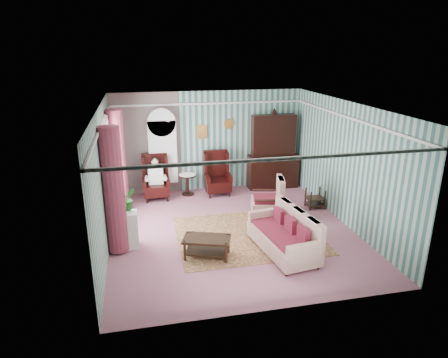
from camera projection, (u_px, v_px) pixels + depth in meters
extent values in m
plane|color=#965765|center=(232.00, 231.00, 9.30)|extent=(6.00, 6.00, 0.00)
cube|color=#35615B|center=(209.00, 141.00, 11.62)|extent=(5.50, 0.02, 2.90)
cube|color=#35615B|center=(278.00, 229.00, 6.06)|extent=(5.50, 0.02, 2.90)
cube|color=#35615B|center=(104.00, 180.00, 8.29)|extent=(0.02, 6.00, 2.90)
cube|color=#35615B|center=(346.00, 164.00, 9.39)|extent=(0.02, 6.00, 2.90)
cube|color=silver|center=(233.00, 106.00, 8.38)|extent=(5.50, 6.00, 0.02)
cube|color=#90495F|center=(146.00, 145.00, 11.25)|extent=(1.90, 0.01, 2.90)
cube|color=silver|center=(233.00, 122.00, 8.49)|extent=(5.50, 6.00, 0.05)
cube|color=white|center=(107.00, 167.00, 8.82)|extent=(0.04, 1.50, 1.90)
cylinder|color=maroon|center=(113.00, 191.00, 7.94)|extent=(0.44, 0.44, 2.60)
cylinder|color=maroon|center=(117.00, 162.00, 9.89)|extent=(0.44, 0.44, 2.60)
cube|color=orange|center=(202.00, 132.00, 11.46)|extent=(0.30, 0.03, 0.38)
cube|color=white|center=(163.00, 156.00, 11.31)|extent=(0.80, 0.28, 2.24)
cube|color=black|center=(273.00, 149.00, 11.83)|extent=(1.50, 0.56, 2.36)
cube|color=black|center=(156.00, 178.00, 11.05)|extent=(0.76, 0.80, 1.25)
cube|color=black|center=(218.00, 174.00, 11.40)|extent=(0.76, 0.80, 1.25)
cylinder|color=black|center=(188.00, 185.00, 11.48)|extent=(0.50, 0.50, 0.60)
cube|color=black|center=(315.00, 198.00, 10.55)|extent=(0.45, 0.38, 0.54)
cube|color=silver|center=(125.00, 230.00, 8.41)|extent=(0.55, 0.35, 0.80)
cube|color=#49181D|center=(248.00, 235.00, 9.08)|extent=(3.20, 2.60, 0.01)
cube|color=beige|center=(283.00, 232.00, 8.18)|extent=(1.29, 1.98, 0.95)
cube|color=beige|center=(267.00, 198.00, 9.90)|extent=(1.03, 1.02, 1.03)
cube|color=black|center=(207.00, 247.00, 8.09)|extent=(1.06, 0.79, 0.42)
imported|color=#1B4A17|center=(121.00, 204.00, 8.14)|extent=(0.47, 0.43, 0.47)
imported|color=#1C5A20|center=(129.00, 199.00, 8.36)|extent=(0.32, 0.29, 0.49)
imported|color=#1E5119|center=(118.00, 203.00, 8.29)|extent=(0.23, 0.23, 0.37)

